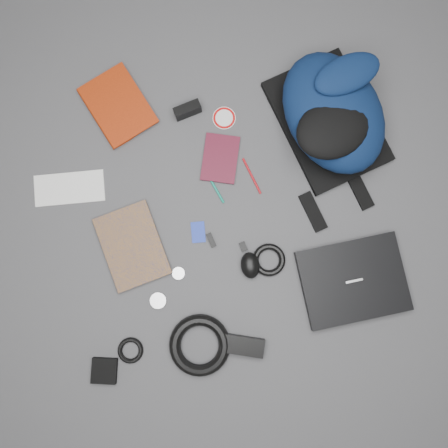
{
  "coord_description": "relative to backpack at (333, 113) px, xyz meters",
  "views": [
    {
      "loc": [
        -0.01,
        -0.14,
        1.56
      ],
      "look_at": [
        0.0,
        0.0,
        0.02
      ],
      "focal_mm": 35.0,
      "sensor_mm": 36.0,
      "label": 1
    }
  ],
  "objects": [
    {
      "name": "power_brick",
      "position": [
        -0.39,
        -0.76,
        -0.09
      ],
      "size": [
        0.16,
        0.1,
        0.04
      ],
      "primitive_type": "cube",
      "rotation": [
        0.0,
        0.0,
        -0.25
      ],
      "color": "black",
      "rests_on": "ground"
    },
    {
      "name": "mouse",
      "position": [
        -0.33,
        -0.49,
        -0.08
      ],
      "size": [
        0.07,
        0.1,
        0.05
      ],
      "primitive_type": "ellipsoid",
      "rotation": [
        0.0,
        0.0,
        0.04
      ],
      "color": "black",
      "rests_on": "ground"
    },
    {
      "name": "backpack",
      "position": [
        0.0,
        0.0,
        0.0
      ],
      "size": [
        0.49,
        0.58,
        0.21
      ],
      "primitive_type": null,
      "rotation": [
        0.0,
        0.0,
        0.34
      ],
      "color": "#071532",
      "rests_on": "ground"
    },
    {
      "name": "pouch",
      "position": [
        -0.87,
        -0.8,
        -0.09
      ],
      "size": [
        0.1,
        0.1,
        0.02
      ],
      "primitive_type": "cube",
      "rotation": [
        0.0,
        0.0,
        -0.14
      ],
      "color": "black",
      "rests_on": "ground"
    },
    {
      "name": "usb_black",
      "position": [
        -0.46,
        -0.39,
        -0.1
      ],
      "size": [
        0.03,
        0.06,
        0.01
      ],
      "primitive_type": "cube",
      "rotation": [
        0.0,
        0.0,
        0.32
      ],
      "color": "black",
      "rests_on": "ground"
    },
    {
      "name": "id_badge",
      "position": [
        -0.5,
        -0.35,
        -0.1
      ],
      "size": [
        0.05,
        0.08,
        0.0
      ],
      "primitive_type": "cube",
      "rotation": [
        0.0,
        0.0,
        -0.01
      ],
      "color": "#152CA3",
      "rests_on": "ground"
    },
    {
      "name": "textbook_red",
      "position": [
        -0.84,
        0.09,
        -0.09
      ],
      "size": [
        0.29,
        0.32,
        0.03
      ],
      "primitive_type": "imported",
      "rotation": [
        0.0,
        0.0,
        0.47
      ],
      "color": "maroon",
      "rests_on": "ground"
    },
    {
      "name": "comic_book",
      "position": [
        -0.84,
        -0.41,
        -0.09
      ],
      "size": [
        0.27,
        0.32,
        0.02
      ],
      "primitive_type": "imported",
      "rotation": [
        0.0,
        0.0,
        0.27
      ],
      "color": "#CA7F0E",
      "rests_on": "ground"
    },
    {
      "name": "pen_red",
      "position": [
        -0.29,
        -0.17,
        -0.1
      ],
      "size": [
        0.06,
        0.14,
        0.01
      ],
      "primitive_type": "cylinder",
      "rotation": [
        1.57,
        0.0,
        0.36
      ],
      "color": "#A50C13",
      "rests_on": "ground"
    },
    {
      "name": "cable_coil",
      "position": [
        -0.26,
        -0.48,
        -0.09
      ],
      "size": [
        0.15,
        0.15,
        0.02
      ],
      "primitive_type": "torus",
      "rotation": [
        0.0,
        0.0,
        -0.4
      ],
      "color": "black",
      "rests_on": "ground"
    },
    {
      "name": "ground",
      "position": [
        -0.41,
        -0.34,
        -0.1
      ],
      "size": [
        4.0,
        4.0,
        0.0
      ],
      "primitive_type": "plane",
      "color": "#4F4F51",
      "rests_on": "ground"
    },
    {
      "name": "pen_teal",
      "position": [
        -0.43,
        -0.19,
        -0.1
      ],
      "size": [
        0.07,
        0.14,
        0.01
      ],
      "primitive_type": "cylinder",
      "rotation": [
        1.57,
        0.0,
        0.42
      ],
      "color": "#0D7D65",
      "rests_on": "ground"
    },
    {
      "name": "headphone_right",
      "position": [
        -0.67,
        -0.58,
        -0.1
      ],
      "size": [
        0.06,
        0.06,
        0.01
      ],
      "primitive_type": "cylinder",
      "rotation": [
        0.0,
        0.0,
        -0.14
      ],
      "color": "#B0B0B2",
      "rests_on": "ground"
    },
    {
      "name": "laptop",
      "position": [
        0.02,
        -0.58,
        -0.09
      ],
      "size": [
        0.39,
        0.32,
        0.04
      ],
      "primitive_type": "cube",
      "rotation": [
        0.0,
        0.0,
        0.11
      ],
      "color": "black",
      "rests_on": "ground"
    },
    {
      "name": "envelope",
      "position": [
        -0.95,
        -0.15,
        -0.1
      ],
      "size": [
        0.25,
        0.11,
        0.0
      ],
      "primitive_type": "cube",
      "rotation": [
        0.0,
        0.0,
        -0.0
      ],
      "color": "white",
      "rests_on": "ground"
    },
    {
      "name": "power_cord_coil",
      "position": [
        -0.53,
        -0.75,
        -0.08
      ],
      "size": [
        0.27,
        0.27,
        0.04
      ],
      "primitive_type": "torus",
      "rotation": [
        0.0,
        0.0,
        -0.33
      ],
      "color": "black",
      "rests_on": "ground"
    },
    {
      "name": "dvd_case",
      "position": [
        -0.4,
        -0.1,
        -0.1
      ],
      "size": [
        0.16,
        0.2,
        0.01
      ],
      "primitive_type": "cube",
      "rotation": [
        0.0,
        0.0,
        -0.23
      ],
      "color": "#420C1A",
      "rests_on": "ground"
    },
    {
      "name": "headphone_left",
      "position": [
        -0.59,
        -0.49,
        -0.1
      ],
      "size": [
        0.06,
        0.06,
        0.01
      ],
      "primitive_type": "cylinder",
      "rotation": [
        0.0,
        0.0,
        0.28
      ],
      "color": "#B5B5B7",
      "rests_on": "ground"
    },
    {
      "name": "key_fob",
      "position": [
        -0.35,
        -0.42,
        -0.1
      ],
      "size": [
        0.03,
        0.04,
        0.01
      ],
      "primitive_type": "cube",
      "rotation": [
        0.0,
        0.0,
        0.3
      ],
      "color": "black",
      "rests_on": "ground"
    },
    {
      "name": "earbud_coil",
      "position": [
        -0.78,
        -0.74,
        -0.1
      ],
      "size": [
        0.1,
        0.1,
        0.02
      ],
      "primitive_type": "torus",
      "rotation": [
        0.0,
        0.0,
        -0.08
      ],
      "color": "black",
      "rests_on": "ground"
    },
    {
      "name": "compact_camera",
      "position": [
        -0.5,
        0.09,
        -0.08
      ],
      "size": [
        0.1,
        0.06,
        0.05
      ],
      "primitive_type": "cube",
      "rotation": [
        0.0,
        0.0,
        0.29
      ],
      "color": "black",
      "rests_on": "ground"
    },
    {
      "name": "sticker_disc",
      "position": [
        -0.37,
        0.05,
        -0.1
      ],
      "size": [
        0.11,
        0.11,
        0.0
      ],
      "primitive_type": "cylinder",
      "rotation": [
        0.0,
        0.0,
        0.32
      ],
      "color": "white",
      "rests_on": "ground"
    }
  ]
}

